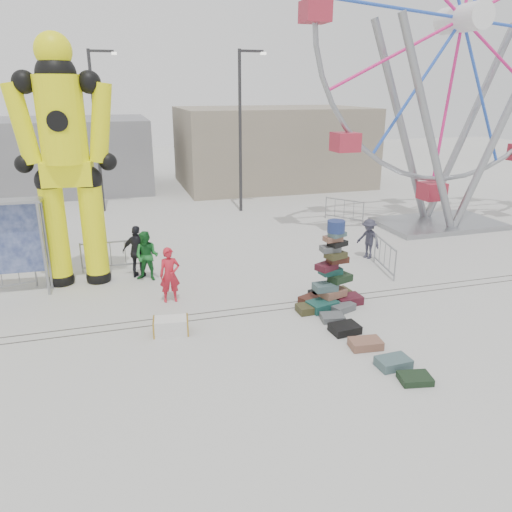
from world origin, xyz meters
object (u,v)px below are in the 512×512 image
object	(u,v)px
lamp_post_right	(242,124)
barricade_dummy_b	(1,276)
crash_test_dummy	(66,155)
ferris_wheel	(459,48)
suitcase_tower	(332,282)
barricade_wheel_front	(385,256)
barricade_dummy_c	(111,256)
pedestrian_red	(170,275)
pedestrian_grey	(368,239)
lamp_post_left	(97,124)
pedestrian_green	(147,256)
pedestrian_black	(138,252)
barricade_wheel_back	(344,210)
steamer_trunk	(171,326)

from	to	relation	value
lamp_post_right	barricade_dummy_b	distance (m)	13.93
lamp_post_right	crash_test_dummy	xyz separation A→B (m)	(-7.88, -8.44, -0.25)
ferris_wheel	suitcase_tower	bearing A→B (deg)	-142.59
lamp_post_right	barricade_wheel_front	distance (m)	11.32
crash_test_dummy	barricade_dummy_c	distance (m)	3.93
suitcase_tower	pedestrian_red	xyz separation A→B (m)	(-4.61, 1.60, 0.12)
barricade_dummy_c	pedestrian_grey	xyz separation A→B (m)	(9.45, -1.35, 0.22)
lamp_post_right	crash_test_dummy	world-z (taller)	lamp_post_right
lamp_post_left	pedestrian_green	size ratio (longest dim) A/B	4.70
barricade_dummy_c	pedestrian_green	bearing A→B (deg)	-47.87
pedestrian_black	barricade_dummy_b	bearing A→B (deg)	24.11
crash_test_dummy	pedestrian_green	world-z (taller)	crash_test_dummy
barricade_dummy_b	pedestrian_green	bearing A→B (deg)	-16.01
lamp_post_left	barricade_dummy_c	world-z (taller)	lamp_post_left
ferris_wheel	barricade_wheel_back	size ratio (longest dim) A/B	7.92
barricade_dummy_b	pedestrian_red	distance (m)	5.56
suitcase_tower	pedestrian_red	world-z (taller)	suitcase_tower
suitcase_tower	barricade_dummy_b	xyz separation A→B (m)	(-9.69, 3.86, -0.18)
barricade_dummy_c	barricade_wheel_back	bearing A→B (deg)	20.26
ferris_wheel	barricade_dummy_b	xyz separation A→B (m)	(-18.34, -3.01, -7.25)
barricade_wheel_back	pedestrian_green	distance (m)	11.21
barricade_dummy_b	pedestrian_black	xyz separation A→B (m)	(4.29, 0.12, 0.36)
steamer_trunk	pedestrian_green	world-z (taller)	pedestrian_green
barricade_wheel_front	barricade_dummy_c	bearing A→B (deg)	83.24
steamer_trunk	barricade_wheel_front	size ratio (longest dim) A/B	0.46
barricade_dummy_c	barricade_wheel_back	world-z (taller)	same
lamp_post_left	crash_test_dummy	world-z (taller)	lamp_post_left
lamp_post_right	barricade_wheel_back	xyz separation A→B (m)	(4.19, -3.53, -3.93)
lamp_post_left	pedestrian_red	world-z (taller)	lamp_post_left
pedestrian_black	ferris_wheel	bearing A→B (deg)	-145.92
barricade_dummy_b	pedestrian_green	distance (m)	4.58
crash_test_dummy	barricade_wheel_back	world-z (taller)	crash_test_dummy
barricade_wheel_front	barricade_wheel_back	world-z (taller)	same
ferris_wheel	pedestrian_red	world-z (taller)	ferris_wheel
barricade_dummy_b	pedestrian_grey	xyz separation A→B (m)	(12.84, -0.28, 0.22)
suitcase_tower	crash_test_dummy	world-z (taller)	crash_test_dummy
barricade_dummy_c	pedestrian_grey	world-z (taller)	pedestrian_grey
barricade_dummy_b	barricade_wheel_front	xyz separation A→B (m)	(12.71, -1.73, 0.00)
suitcase_tower	barricade_dummy_b	distance (m)	10.43
suitcase_tower	barricade_wheel_back	xyz separation A→B (m)	(4.73, 8.92, -0.18)
steamer_trunk	barricade_wheel_back	world-z (taller)	barricade_wheel_back
suitcase_tower	barricade_dummy_c	size ratio (longest dim) A/B	1.31
lamp_post_left	pedestrian_black	world-z (taller)	lamp_post_left
pedestrian_green	pedestrian_grey	size ratio (longest dim) A/B	1.11
ferris_wheel	barricade_wheel_back	bearing A→B (deg)	151.28
lamp_post_right	pedestrian_grey	size ratio (longest dim) A/B	5.20
pedestrian_red	pedestrian_grey	world-z (taller)	pedestrian_red
lamp_post_left	barricade_dummy_c	size ratio (longest dim) A/B	4.00
crash_test_dummy	barricade_wheel_back	bearing A→B (deg)	27.08
lamp_post_right	barricade_dummy_c	size ratio (longest dim) A/B	4.00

